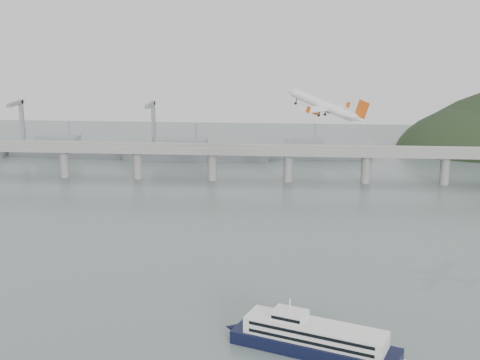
{
  "coord_description": "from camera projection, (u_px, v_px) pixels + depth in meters",
  "views": [
    {
      "loc": [
        20.99,
        -209.03,
        101.05
      ],
      "look_at": [
        0.0,
        55.0,
        36.0
      ],
      "focal_mm": 48.0,
      "sensor_mm": 36.0,
      "label": 1
    }
  ],
  "objects": [
    {
      "name": "bridge",
      "position": [
        256.0,
        154.0,
        417.57
      ],
      "size": [
        800.0,
        22.0,
        23.9
      ],
      "color": "gray",
      "rests_on": "ground"
    },
    {
      "name": "ground",
      "position": [
        228.0,
        315.0,
        228.08
      ],
      "size": [
        900.0,
        900.0,
        0.0
      ],
      "primitive_type": "plane",
      "color": "slate",
      "rests_on": "ground"
    },
    {
      "name": "ferry",
      "position": [
        315.0,
        339.0,
        201.25
      ],
      "size": [
        84.19,
        38.91,
        16.58
      ],
      "rotation": [
        0.0,
        0.0,
        -0.36
      ],
      "color": "black",
      "rests_on": "ground"
    },
    {
      "name": "distant_fleet",
      "position": [
        61.0,
        149.0,
        495.17
      ],
      "size": [
        453.0,
        60.9,
        40.0
      ],
      "color": "slate",
      "rests_on": "ground"
    },
    {
      "name": "airliner",
      "position": [
        325.0,
        106.0,
        277.5
      ],
      "size": [
        36.26,
        34.78,
        14.71
      ],
      "rotation": [
        0.05,
        -0.29,
        2.59
      ],
      "color": "white",
      "rests_on": "ground"
    }
  ]
}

